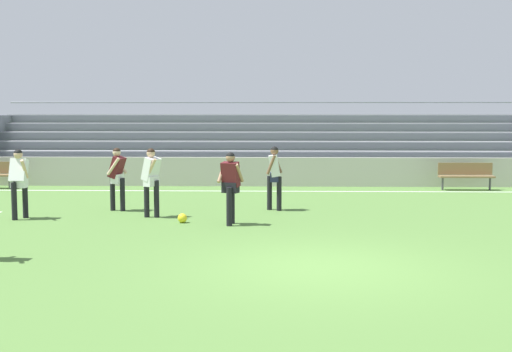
% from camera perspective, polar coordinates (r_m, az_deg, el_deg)
% --- Properties ---
extents(ground_plane, '(160.00, 160.00, 0.00)m').
position_cam_1_polar(ground_plane, '(10.95, 5.74, -7.94)').
color(ground_plane, '#517A38').
extents(field_line_sideline, '(44.00, 0.12, 0.01)m').
position_cam_1_polar(field_line_sideline, '(21.35, 3.76, -1.34)').
color(field_line_sideline, white).
rests_on(field_line_sideline, ground).
extents(sideline_wall, '(48.00, 0.16, 1.01)m').
position_cam_1_polar(sideline_wall, '(22.76, 3.64, 0.36)').
color(sideline_wall, '#BCB7AD').
rests_on(sideline_wall, ground).
extents(bleacher_stand, '(21.76, 4.19, 3.04)m').
position_cam_1_polar(bleacher_stand, '(25.87, 0.50, 2.79)').
color(bleacher_stand, '#B2B2B7').
rests_on(bleacher_stand, ground).
extents(bench_far_right, '(1.80, 0.40, 0.90)m').
position_cam_1_polar(bench_far_right, '(22.75, 17.88, 0.20)').
color(bench_far_right, olive).
rests_on(bench_far_right, ground).
extents(player_dark_overlapping, '(0.61, 0.45, 1.67)m').
position_cam_1_polar(player_dark_overlapping, '(14.83, -2.24, -0.50)').
color(player_dark_overlapping, black).
rests_on(player_dark_overlapping, ground).
extents(player_white_wide_right, '(0.50, 0.62, 1.70)m').
position_cam_1_polar(player_white_wide_right, '(16.09, -9.15, -0.02)').
color(player_white_wide_right, black).
rests_on(player_white_wide_right, ground).
extents(player_dark_pressing_high, '(0.47, 0.55, 1.65)m').
position_cam_1_polar(player_dark_pressing_high, '(17.34, -12.05, 0.22)').
color(player_dark_pressing_high, black).
rests_on(player_dark_pressing_high, ground).
extents(player_white_on_ball, '(0.45, 0.56, 1.69)m').
position_cam_1_polar(player_white_on_ball, '(16.64, -20.02, -0.12)').
color(player_white_on_ball, black).
rests_on(player_white_on_ball, ground).
extents(player_white_deep_cover, '(0.43, 0.44, 1.68)m').
position_cam_1_polar(player_white_deep_cover, '(17.06, 1.62, 0.33)').
color(player_white_deep_cover, black).
rests_on(player_white_deep_cover, ground).
extents(soccer_ball, '(0.22, 0.22, 0.22)m').
position_cam_1_polar(soccer_ball, '(15.30, -6.46, -3.68)').
color(soccer_ball, yellow).
rests_on(soccer_ball, ground).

